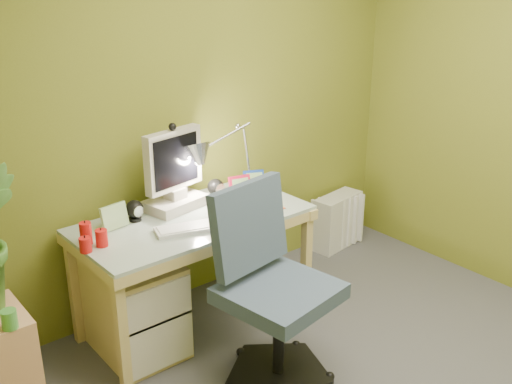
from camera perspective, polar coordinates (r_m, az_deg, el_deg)
wall_back at (r=3.62m, az=-6.03°, el=7.85°), size 3.20×0.01×2.40m
wall_left at (r=1.62m, az=-22.93°, el=-11.06°), size 0.01×3.20×2.40m
slope_ceiling at (r=1.65m, az=-5.46°, el=15.19°), size 1.10×3.20×1.10m
desk at (r=3.49m, az=-5.82°, el=-7.65°), size 1.31×0.68×0.70m
monitor at (r=3.40m, az=-7.85°, el=2.21°), size 0.38×0.26×0.47m
speaker_left at (r=3.32m, az=-11.48°, el=-1.75°), size 0.12×0.12×0.12m
speaker_right at (r=3.58m, az=-3.86°, el=0.33°), size 0.10×0.10×0.12m
keyboard at (r=3.19m, az=-5.87°, el=-3.37°), size 0.44×0.24×0.02m
mousepad at (r=3.44m, az=0.55°, el=-1.52°), size 0.24×0.18×0.01m
mouse at (r=3.43m, az=0.55°, el=-1.27°), size 0.12×0.08×0.04m
amber_tumbler at (r=3.36m, az=-2.74°, el=-1.39°), size 0.08×0.08×0.09m
candle_cluster at (r=3.07m, az=-15.59°, el=-4.07°), size 0.17×0.16×0.12m
photo_frame_red at (r=3.63m, az=-1.56°, el=0.66°), size 0.14×0.05×0.12m
photo_frame_blue at (r=3.74m, az=-0.23°, el=1.25°), size 0.12×0.07×0.11m
photo_frame_green at (r=3.25m, az=-13.34°, el=-2.29°), size 0.15×0.05×0.13m
desk_lamp at (r=3.62m, az=-1.80°, el=4.83°), size 0.61×0.31×0.63m
side_ledge at (r=2.98m, az=-22.76°, el=-15.71°), size 0.23×0.36×0.62m
green_cup at (r=2.68m, az=-22.44°, el=-11.14°), size 0.08×0.08×0.08m
task_chair at (r=2.97m, az=2.24°, el=-9.19°), size 0.66×0.66×1.05m
radiator at (r=4.54m, az=7.73°, el=-2.74°), size 0.43×0.22×0.41m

